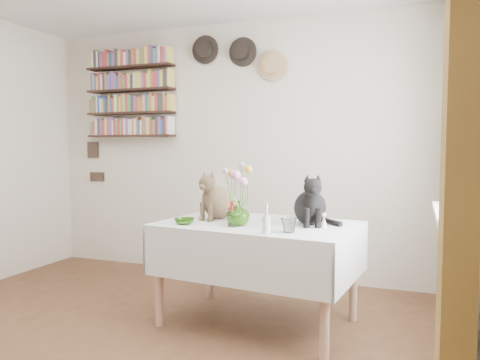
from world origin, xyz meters
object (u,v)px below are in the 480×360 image
at_px(tabby_cat, 219,194).
at_px(black_cat, 310,198).
at_px(bookshelf_unit, 130,94).
at_px(flower_vase, 238,213).
at_px(dining_table, 258,248).

xyz_separation_m(tabby_cat, black_cat, (0.70, -0.02, -0.00)).
xyz_separation_m(black_cat, bookshelf_unit, (-2.15, 1.03, 0.92)).
distance_m(tabby_cat, black_cat, 0.70).
relative_size(flower_vase, bookshelf_unit, 0.17).
height_order(dining_table, bookshelf_unit, bookshelf_unit).
distance_m(black_cat, bookshelf_unit, 2.56).
xyz_separation_m(tabby_cat, bookshelf_unit, (-1.45, 1.01, 0.92)).
relative_size(dining_table, black_cat, 3.99).
bearing_deg(tabby_cat, flower_vase, -27.73).
relative_size(black_cat, bookshelf_unit, 0.37).
height_order(dining_table, tabby_cat, tabby_cat).
height_order(black_cat, bookshelf_unit, bookshelf_unit).
distance_m(dining_table, flower_vase, 0.32).
xyz_separation_m(flower_vase, bookshelf_unit, (-1.70, 1.26, 1.02)).
relative_size(tabby_cat, bookshelf_unit, 0.37).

